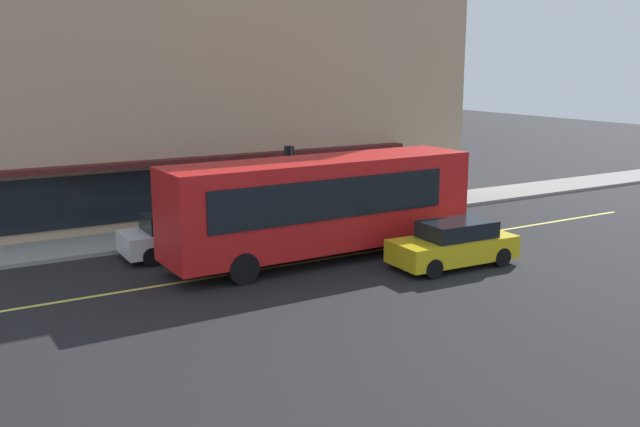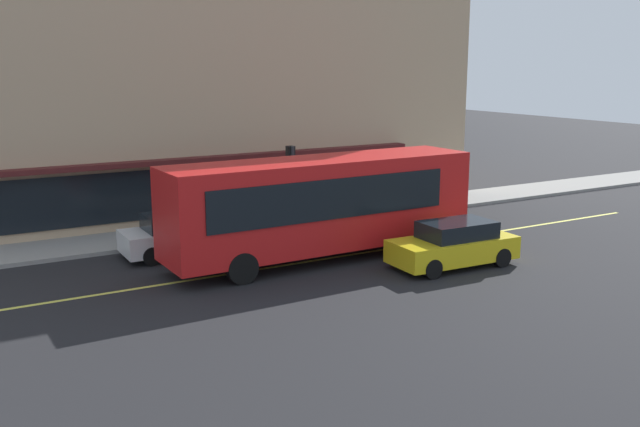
# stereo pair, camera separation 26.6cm
# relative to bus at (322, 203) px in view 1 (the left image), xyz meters

# --- Properties ---
(ground) EXTENTS (120.00, 120.00, 0.00)m
(ground) POSITION_rel_bus_xyz_m (-2.55, -0.03, -1.99)
(ground) COLOR black
(sidewalk) EXTENTS (80.00, 2.82, 0.15)m
(sidewalk) POSITION_rel_bus_xyz_m (-2.55, 5.66, -1.91)
(sidewalk) COLOR gray
(sidewalk) RESTS_ON ground
(lane_centre_stripe) EXTENTS (36.00, 0.16, 0.01)m
(lane_centre_stripe) POSITION_rel_bus_xyz_m (-2.55, -0.03, -1.98)
(lane_centre_stripe) COLOR #D8D14C
(lane_centre_stripe) RESTS_ON ground
(storefront_building) EXTENTS (27.96, 12.41, 14.65)m
(storefront_building) POSITION_rel_bus_xyz_m (-1.49, 12.96, 5.33)
(storefront_building) COLOR tan
(storefront_building) RESTS_ON ground
(bus) EXTENTS (11.17, 2.75, 3.50)m
(bus) POSITION_rel_bus_xyz_m (0.00, 0.00, 0.00)
(bus) COLOR red
(bus) RESTS_ON ground
(traffic_light) EXTENTS (0.30, 0.52, 3.20)m
(traffic_light) POSITION_rel_bus_xyz_m (1.38, 4.91, 0.55)
(traffic_light) COLOR #2D2D33
(traffic_light) RESTS_ON sidewalk
(car_yellow) EXTENTS (4.37, 2.00, 1.52)m
(car_yellow) POSITION_rel_bus_xyz_m (3.34, -2.94, -1.24)
(car_yellow) COLOR yellow
(car_yellow) RESTS_ON ground
(car_white) EXTENTS (4.31, 1.89, 1.52)m
(car_white) POSITION_rel_bus_xyz_m (-3.95, 3.00, -1.24)
(car_white) COLOR white
(car_white) RESTS_ON ground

